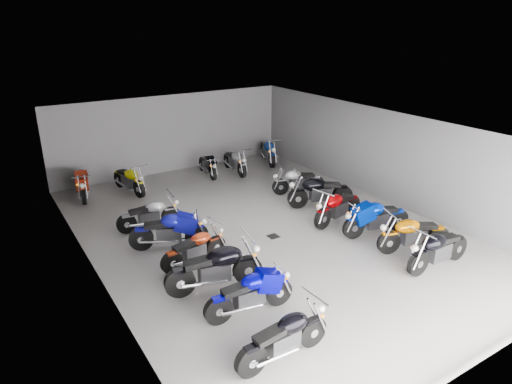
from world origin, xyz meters
TOP-DOWN VIEW (x-y plane):
  - ground at (0.00, 0.00)m, footprint 14.00×14.00m
  - wall_back at (0.00, 7.00)m, footprint 10.00×0.10m
  - wall_left at (-5.00, 0.00)m, footprint 0.10×14.00m
  - wall_right at (5.00, 0.00)m, footprint 0.10×14.00m
  - ceiling at (0.00, 0.00)m, footprint 10.00×14.00m
  - drain_grate at (0.00, -0.50)m, footprint 0.32×0.32m
  - motorcycle_left_a at (-2.79, -4.92)m, footprint 2.10×0.42m
  - motorcycle_left_b at (-2.56, -3.35)m, footprint 2.13×0.46m
  - motorcycle_left_c at (-2.75, -2.09)m, footprint 2.38×0.68m
  - motorcycle_left_d at (-2.66, -0.73)m, footprint 1.95×0.46m
  - motorcycle_left_e at (-2.86, 0.47)m, footprint 2.09×1.05m
  - motorcycle_left_f at (-2.90, 1.98)m, footprint 1.98×0.46m
  - motorcycle_right_a at (2.58, -4.26)m, footprint 2.22×0.43m
  - motorcycle_right_b at (2.77, -3.30)m, footprint 2.09×0.85m
  - motorcycle_right_c at (2.66, -2.01)m, footprint 2.23×0.64m
  - motorcycle_right_d at (2.31, -0.72)m, footprint 2.18×0.60m
  - motorcycle_right_e at (2.65, 0.57)m, footprint 2.20×0.99m
  - motorcycle_right_f at (2.81, 2.02)m, footprint 1.96×0.71m
  - motorcycle_back_a at (-4.01, 5.86)m, footprint 0.65×2.27m
  - motorcycle_back_b at (-2.44, 5.41)m, footprint 0.58×2.12m
  - motorcycle_back_d at (0.90, 5.59)m, footprint 0.45×1.90m
  - motorcycle_back_e at (2.04, 5.31)m, footprint 0.48×2.12m
  - motorcycle_back_f at (3.99, 5.76)m, footprint 0.91×2.17m

SIDE VIEW (x-z plane):
  - ground at x=0.00m, z-range 0.00..0.00m
  - drain_grate at x=0.00m, z-range 0.00..0.01m
  - motorcycle_back_d at x=0.90m, z-range 0.04..0.87m
  - motorcycle_left_d at x=-2.66m, z-range 0.04..0.90m
  - motorcycle_left_f at x=-2.90m, z-range 0.04..0.91m
  - motorcycle_right_f at x=2.81m, z-range 0.04..0.93m
  - motorcycle_left_a at x=-2.79m, z-range 0.04..0.97m
  - motorcycle_back_e at x=2.04m, z-range 0.04..0.97m
  - motorcycle_left_b at x=-2.56m, z-range 0.04..0.98m
  - motorcycle_back_b at x=-2.44m, z-range 0.04..0.98m
  - motorcycle_right_b at x=2.77m, z-range 0.04..1.00m
  - motorcycle_right_d at x=2.31m, z-range 0.04..1.01m
  - motorcycle_right_a at x=2.58m, z-range 0.04..1.02m
  - motorcycle_left_e at x=-2.86m, z-range 0.04..1.03m
  - motorcycle_right_c at x=2.66m, z-range 0.05..1.03m
  - motorcycle_back_f at x=3.99m, z-range 0.05..1.04m
  - motorcycle_back_a at x=-4.01m, z-range 0.05..1.05m
  - motorcycle_right_e at x=2.65m, z-range 0.05..1.06m
  - motorcycle_left_c at x=-2.75m, z-range 0.05..1.10m
  - wall_back at x=0.00m, z-range 0.00..3.20m
  - wall_left at x=-5.00m, z-range 0.00..3.20m
  - wall_right at x=5.00m, z-range 0.00..3.20m
  - ceiling at x=0.00m, z-range 3.20..3.24m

